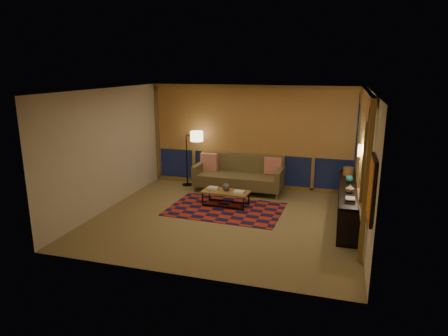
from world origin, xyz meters
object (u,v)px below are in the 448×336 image
(floor_lamp, at_px, (187,158))
(bookshelf, at_px, (348,203))
(coffee_table, at_px, (226,198))
(sofa, at_px, (239,174))

(floor_lamp, relative_size, bookshelf, 0.53)
(floor_lamp, height_order, bookshelf, floor_lamp)
(coffee_table, relative_size, floor_lamp, 0.71)
(coffee_table, xyz_separation_m, bookshelf, (2.71, -0.09, 0.18))
(sofa, distance_m, coffee_table, 1.20)
(coffee_table, bearing_deg, bookshelf, 1.75)
(coffee_table, xyz_separation_m, floor_lamp, (-1.48, 1.32, 0.58))
(floor_lamp, bearing_deg, sofa, 11.39)
(sofa, bearing_deg, coffee_table, -89.25)
(coffee_table, relative_size, bookshelf, 0.37)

